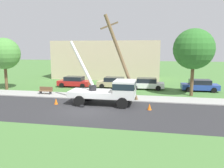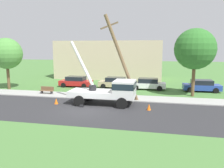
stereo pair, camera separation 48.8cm
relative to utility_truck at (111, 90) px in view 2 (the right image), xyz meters
The scene contains 16 objects.
ground_plane 9.84m from the utility_truck, 100.34° to the left, with size 120.00×120.00×0.00m, color #477538.
road_asphalt 3.30m from the utility_truck, 125.91° to the right, with size 80.00×8.01×0.01m, color #2B2B2D.
sidewalk_strip 3.71m from the utility_truck, 120.47° to the left, with size 80.00×2.77×0.10m, color #9E9E99.
utility_truck is the anchor object (origin of this frame).
leaning_utility_pole 3.34m from the utility_truck, 63.11° to the left, with size 3.62×1.92×8.50m.
traffic_cone_ahead 3.97m from the utility_truck, 17.81° to the right, with size 0.36×0.36×0.56m, color orange.
traffic_cone_behind 5.37m from the utility_truck, behind, with size 0.36×0.36×0.56m, color orange.
traffic_cone_curbside 2.13m from the utility_truck, 45.92° to the left, with size 0.36×0.36×0.56m, color orange.
parked_sedan_red 11.05m from the utility_truck, 128.42° to the left, with size 4.41×2.03×1.42m.
parked_sedan_tan 9.04m from the utility_truck, 98.78° to the left, with size 4.43×2.07×1.42m.
parked_sedan_white 9.28m from the utility_truck, 71.66° to the left, with size 4.45×2.10×1.42m.
parked_sedan_blue 12.84m from the utility_truck, 42.85° to the left, with size 4.46×2.12×1.42m.
park_bench 8.82m from the utility_truck, 159.73° to the left, with size 1.60×0.45×0.90m.
roadside_tree_near 10.49m from the utility_truck, 35.24° to the left, with size 4.42×4.42×7.39m.
roadside_tree_far 15.87m from the utility_truck, 160.81° to the left, with size 3.90×3.90×6.53m.
lowrise_building_backdrop 18.86m from the utility_truck, 103.61° to the left, with size 18.00×6.00×6.40m, color #C6B293.
Camera 2 is at (6.37, -18.20, 5.40)m, focal length 36.82 mm.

